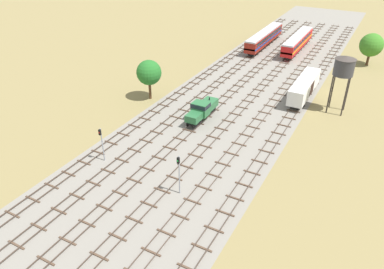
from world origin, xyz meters
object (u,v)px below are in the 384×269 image
(passenger_coach_left_mid, at_px, (264,37))
(water_tower, at_px, (344,67))
(diesel_railcar_centre_midfar, at_px, (298,41))
(signal_post_near, at_px, (179,170))
(shunter_loco_centre_left_nearest, at_px, (202,109))
(freight_boxcar_right_near, at_px, (304,86))
(signal_post_nearest, at_px, (102,141))

(passenger_coach_left_mid, xyz_separation_m, water_tower, (23.83, -30.68, 5.71))
(diesel_railcar_centre_midfar, relative_size, signal_post_near, 3.69)
(shunter_loco_centre_left_nearest, height_order, freight_boxcar_right_near, freight_boxcar_right_near)
(freight_boxcar_right_near, bearing_deg, shunter_loco_centre_left_nearest, -127.66)
(signal_post_near, bearing_deg, shunter_loco_centre_left_nearest, 109.11)
(shunter_loco_centre_left_nearest, height_order, signal_post_near, signal_post_near)
(passenger_coach_left_mid, distance_m, signal_post_near, 64.63)
(passenger_coach_left_mid, bearing_deg, water_tower, -52.16)
(diesel_railcar_centre_midfar, bearing_deg, signal_post_nearest, -99.80)
(shunter_loco_centre_left_nearest, height_order, passenger_coach_left_mid, passenger_coach_left_mid)
(passenger_coach_left_mid, xyz_separation_m, diesel_railcar_centre_midfar, (8.70, 0.43, -0.02))
(freight_boxcar_right_near, height_order, signal_post_near, signal_post_near)
(signal_post_nearest, bearing_deg, freight_boxcar_right_near, 60.46)
(passenger_coach_left_mid, height_order, signal_post_nearest, signal_post_nearest)
(shunter_loco_centre_left_nearest, xyz_separation_m, diesel_railcar_centre_midfar, (4.35, 45.31, 0.59))
(signal_post_near, bearing_deg, signal_post_nearest, 174.81)
(diesel_railcar_centre_midfar, xyz_separation_m, signal_post_near, (2.17, -64.13, 0.92))
(water_tower, xyz_separation_m, signal_post_near, (-12.96, -33.02, -4.80))
(shunter_loco_centre_left_nearest, relative_size, freight_boxcar_right_near, 0.60)
(freight_boxcar_right_near, xyz_separation_m, diesel_railcar_centre_midfar, (-8.70, 28.40, 0.15))
(diesel_railcar_centre_midfar, xyz_separation_m, signal_post_nearest, (-10.87, -62.94, 0.73))
(signal_post_nearest, bearing_deg, water_tower, 50.75)
(passenger_coach_left_mid, relative_size, signal_post_nearest, 4.21)
(diesel_railcar_centre_midfar, height_order, signal_post_near, signal_post_near)
(freight_boxcar_right_near, relative_size, water_tower, 1.38)
(shunter_loco_centre_left_nearest, height_order, signal_post_nearest, signal_post_nearest)
(diesel_railcar_centre_midfar, distance_m, signal_post_nearest, 63.88)
(freight_boxcar_right_near, xyz_separation_m, passenger_coach_left_mid, (-17.40, 27.96, 0.16))
(shunter_loco_centre_left_nearest, relative_size, diesel_railcar_centre_midfar, 0.41)
(water_tower, bearing_deg, signal_post_nearest, -129.25)
(signal_post_nearest, bearing_deg, passenger_coach_left_mid, 88.01)
(passenger_coach_left_mid, distance_m, water_tower, 39.27)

